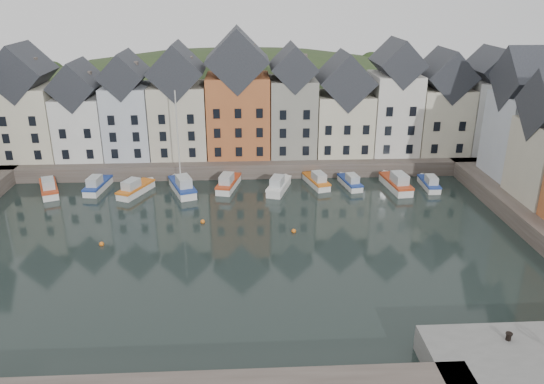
{
  "coord_description": "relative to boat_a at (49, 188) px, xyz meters",
  "views": [
    {
      "loc": [
        0.89,
        -46.53,
        24.93
      ],
      "look_at": [
        3.7,
        6.0,
        4.35
      ],
      "focal_mm": 35.0,
      "sensor_mm": 36.0,
      "label": 1
    }
  ],
  "objects": [
    {
      "name": "boat_g",
      "position": [
        34.6,
        1.0,
        -0.05
      ],
      "size": [
        3.25,
        6.12,
        2.24
      ],
      "rotation": [
        0.0,
        0.0,
        0.26
      ],
      "color": "silver",
      "rests_on": "ground"
    },
    {
      "name": "boat_h",
      "position": [
        39.0,
        0.41,
        -0.11
      ],
      "size": [
        2.64,
        5.62,
        2.07
      ],
      "rotation": [
        0.0,
        0.0,
        0.19
      ],
      "color": "silver",
      "rests_on": "ground"
    },
    {
      "name": "boat_d",
      "position": [
        17.06,
        -0.54,
        0.14
      ],
      "size": [
        4.35,
        7.25,
        13.25
      ],
      "rotation": [
        0.0,
        0.0,
        0.34
      ],
      "color": "silver",
      "rests_on": "ground"
    },
    {
      "name": "boat_a",
      "position": [
        0.0,
        0.0,
        0.0
      ],
      "size": [
        4.2,
        6.6,
        2.43
      ],
      "rotation": [
        0.0,
        0.0,
        0.39
      ],
      "color": "silver",
      "rests_on": "ground"
    },
    {
      "name": "boat_c",
      "position": [
        11.03,
        -0.77,
        -0.02
      ],
      "size": [
        4.25,
        6.36,
        2.35
      ],
      "rotation": [
        0.0,
        0.0,
        -0.42
      ],
      "color": "silver",
      "rests_on": "ground"
    },
    {
      "name": "boat_j",
      "position": [
        49.27,
        -0.64,
        -0.11
      ],
      "size": [
        1.8,
        5.41,
        2.06
      ],
      "rotation": [
        0.0,
        0.0,
        -0.02
      ],
      "color": "silver",
      "rests_on": "ground"
    },
    {
      "name": "hillside",
      "position": [
        24.26,
        37.91,
        -18.68
      ],
      "size": [
        153.6,
        70.4,
        64.0
      ],
      "color": "#25361B",
      "rests_on": "ground"
    },
    {
      "name": "mooring_bollard",
      "position": [
        43.11,
        -35.1,
        1.59
      ],
      "size": [
        0.48,
        0.48,
        0.56
      ],
      "color": "black",
      "rests_on": "near_quay"
    },
    {
      "name": "far_terrace",
      "position": [
        27.45,
        9.91,
        8.15
      ],
      "size": [
        72.37,
        8.16,
        17.78
      ],
      "color": "beige",
      "rests_on": "far_quay"
    },
    {
      "name": "boat_e",
      "position": [
        22.86,
        0.6,
        -0.0
      ],
      "size": [
        3.38,
        6.59,
        2.42
      ],
      "rotation": [
        0.0,
        0.0,
        -0.24
      ],
      "color": "silver",
      "rests_on": "ground"
    },
    {
      "name": "boat_b",
      "position": [
        5.9,
        0.81,
        -0.04
      ],
      "size": [
        2.65,
        6.2,
        2.31
      ],
      "rotation": [
        0.0,
        0.0,
        -0.13
      ],
      "color": "silver",
      "rests_on": "ground"
    },
    {
      "name": "far_quay",
      "position": [
        24.24,
        11.91,
        0.28
      ],
      "size": [
        90.0,
        16.0,
        2.0
      ],
      "primitive_type": "cube",
      "color": "#463C35",
      "rests_on": "ground"
    },
    {
      "name": "mooring_buoys",
      "position": [
        20.24,
        -12.76,
        -0.57
      ],
      "size": [
        20.5,
        5.5,
        0.5
      ],
      "color": "orange",
      "rests_on": "ground"
    },
    {
      "name": "boat_i",
      "position": [
        44.83,
        -0.83,
        0.07
      ],
      "size": [
        2.95,
        7.14,
        2.66
      ],
      "rotation": [
        0.0,
        0.0,
        0.12
      ],
      "color": "silver",
      "rests_on": "ground"
    },
    {
      "name": "ground",
      "position": [
        24.24,
        -18.09,
        -0.72
      ],
      "size": [
        260.0,
        260.0,
        0.0
      ],
      "primitive_type": "plane",
      "color": "black",
      "rests_on": "ground"
    },
    {
      "name": "boat_f",
      "position": [
        29.39,
        -0.67,
        -0.01
      ],
      "size": [
        3.75,
        6.54,
        2.4
      ],
      "rotation": [
        0.0,
        0.0,
        -0.31
      ],
      "color": "silver",
      "rests_on": "ground"
    }
  ]
}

